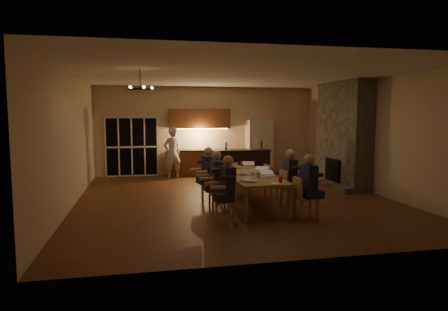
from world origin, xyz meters
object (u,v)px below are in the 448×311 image
chair_left_near (225,201)px  laptop_f (249,164)px  chair_right_mid (291,188)px  laptop_b (268,173)px  dining_table (248,189)px  redcup_near (281,179)px  laptop_c (241,169)px  mug_mid (244,168)px  person_left_mid (217,180)px  redcup_far (242,164)px  bar_island (241,166)px  refrigerator (259,147)px  bar_blender (256,143)px  chair_left_mid (219,192)px  chair_right_near (306,198)px  redcup_mid (231,170)px  laptop_a (249,176)px  person_right_mid (290,178)px  can_cola (229,165)px  plate_near (270,176)px  mug_back (226,167)px  person_right_near (309,187)px  chair_right_far (274,181)px  plate_far (255,169)px  bar_bottle (226,146)px  can_silver (258,175)px  plate_left (244,179)px  standing_person (172,153)px  person_left_far (208,174)px  laptop_d (261,169)px  chair_left_far (209,183)px  person_left_near (228,189)px  mug_front (252,174)px  laptop_e (231,164)px  chandelier (140,89)px

chair_left_near → laptop_f: bearing=162.2°
chair_right_mid → laptop_b: (-0.68, -0.28, 0.42)m
dining_table → redcup_near: redcup_near is taller
laptop_c → mug_mid: laptop_c is taller
person_left_mid → redcup_far: (1.09, 1.89, 0.12)m
bar_island → refrigerator: bearing=61.7°
person_left_mid → bar_island: bearing=154.7°
bar_blender → chair_left_mid: bearing=-100.3°
chair_right_near → redcup_mid: bearing=29.0°
laptop_a → redcup_near: bearing=-169.9°
person_right_mid → can_cola: bearing=29.8°
person_left_mid → plate_near: person_left_mid is taller
bar_island → person_left_mid: size_ratio=1.37×
mug_back → redcup_far: bearing=43.6°
person_right_near → redcup_near: size_ratio=11.50×
laptop_b → laptop_a: bearing=-156.9°
person_right_mid → person_right_near: bearing=179.1°
chair_left_near → chair_right_far: same height
mug_mid → plate_far: 0.42m
person_right_near → person_left_mid: (-1.75, 1.17, 0.00)m
redcup_far → bar_bottle: 1.66m
laptop_b → plate_far: laptop_b is taller
chair_left_mid → can_silver: bearing=84.2°
chair_right_far → plate_left: (-1.19, -1.36, 0.31)m
laptop_b → redcup_near: laptop_b is taller
standing_person → redcup_far: 3.39m
standing_person → plate_far: (1.95, -3.52, -0.12)m
plate_near → mug_back: bearing=118.2°
person_left_far → laptop_a: size_ratio=4.31×
chair_left_near → chair_right_far: bearing=147.1°
person_right_mid → laptop_d: person_right_mid is taller
laptop_f → bar_blender: bearing=79.0°
chair_left_far → laptop_a: (0.62, -1.61, 0.42)m
laptop_a → bar_bottle: bearing=-61.6°
redcup_mid → person_left_near: bearing=-104.0°
chair_left_far → person_left_mid: (-0.00, -1.03, 0.24)m
mug_front → redcup_far: size_ratio=0.83×
can_silver → bar_blender: 3.79m
refrigerator → mug_front: (-1.70, -5.15, -0.20)m
dining_table → laptop_e: 1.28m
redcup_near → redcup_mid: 1.86m
laptop_a → laptop_f: 2.11m
redcup_near → bar_bottle: bearing=93.7°
person_left_near → plate_near: size_ratio=5.16×
laptop_b → plate_left: (-0.58, -0.04, -0.10)m
chandelier → bar_bottle: chandelier is taller
laptop_b → refrigerator: bearing=70.3°
chair_left_near → mug_back: bearing=174.8°
bar_island → laptop_d: bearing=-90.7°
laptop_b → can_silver: 0.25m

